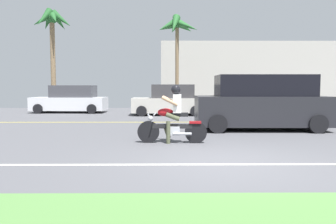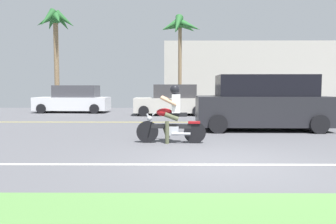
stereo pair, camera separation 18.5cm
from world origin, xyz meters
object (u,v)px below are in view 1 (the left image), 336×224
Objects in this scene: palm_tree_1 at (52,27)px; palm_tree_0 at (177,30)px; motorcyclist at (173,118)px; parked_car_2 at (265,102)px; suv_nearby at (262,103)px; parked_car_0 at (71,100)px; parked_car_1 at (170,101)px.

palm_tree_0 is at bearing 0.10° from palm_tree_1.
motorcyclist is 0.51× the size of parked_car_2.
motorcyclist is at bearing -60.00° from palm_tree_1.
parked_car_0 is (-9.23, 8.14, -0.20)m from suv_nearby.
parked_car_1 is 0.60× the size of palm_tree_1.
parked_car_2 is at bearing 72.56° from suv_nearby.
palm_tree_1 is (-7.70, 3.92, 4.71)m from parked_car_1.
suv_nearby is 15.76m from palm_tree_1.
palm_tree_0 is at bearing 104.66° from suv_nearby.
palm_tree_1 is (-7.66, 13.27, 4.80)m from motorcyclist.
parked_car_0 is at bearing 172.68° from parked_car_2.
motorcyclist is 12.53m from parked_car_0.
parked_car_0 is 1.17× the size of parked_car_2.
parked_car_1 reaches higher than parked_car_2.
motorcyclist is at bearing -92.60° from palm_tree_0.
suv_nearby is 1.23× the size of parked_car_1.
palm_tree_1 reaches higher than parked_car_2.
parked_car_1 is at bearing -177.36° from parked_car_2.
motorcyclist is 9.35m from parked_car_1.
parked_car_1 is (0.04, 9.35, 0.09)m from motorcyclist.
parked_car_0 is 1.12× the size of parked_car_1.
parked_car_2 is 0.61× the size of palm_tree_0.
parked_car_0 reaches higher than motorcyclist.
suv_nearby reaches higher than motorcyclist.
parked_car_2 is at bearing -7.32° from parked_car_0.
parked_car_0 is at bearing 118.14° from motorcyclist.
palm_tree_0 is (0.56, 3.94, 4.53)m from parked_car_1.
motorcyclist is 0.43× the size of parked_car_0.
suv_nearby is at bearing -41.43° from parked_car_0.
palm_tree_1 reaches higher than parked_car_0.
suv_nearby reaches higher than parked_car_2.
suv_nearby is 0.74× the size of palm_tree_1.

